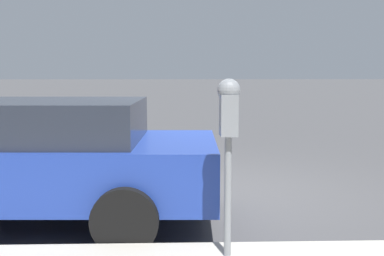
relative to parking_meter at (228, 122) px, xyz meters
name	(u,v)px	position (x,y,z in m)	size (l,w,h in m)	color
ground_plane	(216,193)	(2.50, -0.12, -1.29)	(220.00, 220.00, 0.00)	#424244
parking_meter	(228,122)	(0.00, 0.00, 0.00)	(0.21, 0.19, 1.50)	gray
car_blue	(12,157)	(1.36, 2.28, -0.54)	(2.11, 4.72, 1.39)	navy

